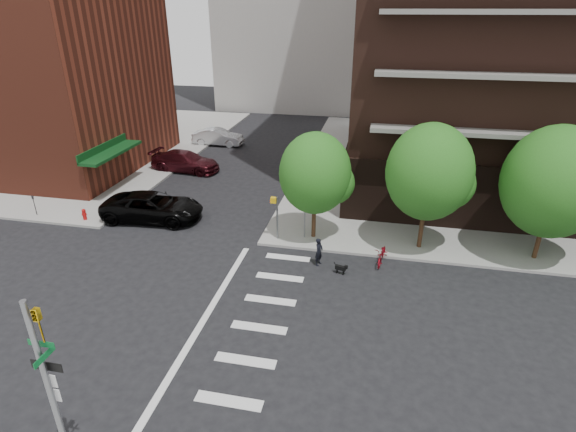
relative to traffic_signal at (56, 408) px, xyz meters
name	(u,v)px	position (x,y,z in m)	size (l,w,h in m)	color
ground	(193,319)	(0.47, 7.49, -2.70)	(120.00, 120.00, 0.00)	black
sidewalk_ne	(541,173)	(20.97, 30.99, -2.62)	(39.00, 33.00, 0.15)	gray
sidewalk_nw	(55,142)	(-24.03, 30.99, -2.62)	(31.00, 33.00, 0.15)	gray
crosswalk	(241,325)	(2.68, 7.49, -2.69)	(3.85, 13.00, 0.01)	silver
midrise_nw	(9,38)	(-21.53, 25.49, 7.45)	(21.40, 15.50, 20.00)	maroon
tree_a	(315,173)	(4.47, 15.99, 1.35)	(4.00, 4.00, 5.90)	#301E11
tree_b	(429,172)	(10.47, 15.99, 1.85)	(4.50, 4.50, 6.65)	#301E11
tree_c	(554,182)	(16.47, 15.99, 1.75)	(5.00, 5.00, 6.80)	#301E11
traffic_signal	(56,408)	(0.00, 0.00, 0.00)	(0.90, 0.75, 6.00)	slate
pedestrian_signal	(283,211)	(2.79, 15.42, -0.84)	(2.18, 0.67, 2.60)	slate
fire_hydrant	(84,214)	(-10.03, 15.29, -2.15)	(0.24, 0.24, 0.73)	#A50C0C
parking_meter	(34,203)	(-13.53, 15.29, -1.74)	(0.10, 0.08, 1.32)	black
parked_car_black	(153,207)	(-5.92, 16.49, -1.83)	(6.27, 2.89, 1.74)	black
parked_car_maroon	(185,161)	(-7.73, 25.70, -1.87)	(5.70, 2.32, 1.66)	#401017
parked_car_silver	(218,137)	(-7.73, 33.57, -1.89)	(4.91, 1.71, 1.62)	silver
scooter	(382,255)	(8.45, 13.99, -2.20)	(0.66, 1.89, 0.99)	maroon
dog_walker	(319,252)	(5.19, 13.14, -1.93)	(0.37, 0.56, 1.53)	black
dog	(341,268)	(6.44, 12.46, -2.35)	(0.66, 0.32, 0.55)	black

